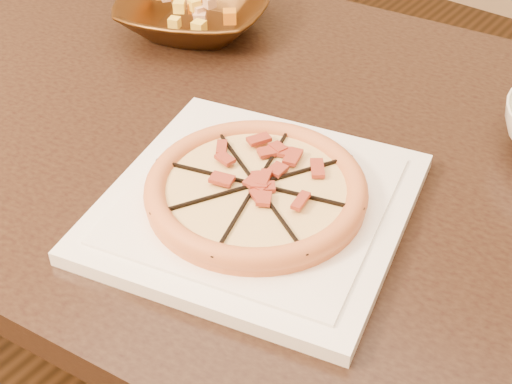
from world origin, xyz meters
TOP-DOWN VIEW (x-y plane):
  - floor at (0.00, 0.00)m, footprint 4.00×4.00m
  - dining_table at (0.12, -0.08)m, footprint 1.36×0.98m
  - plate at (0.25, -0.22)m, footprint 0.39×0.39m
  - pizza at (0.25, -0.22)m, footprint 0.25×0.25m
  - bronze_bowl at (-0.10, 0.08)m, footprint 0.31×0.31m

SIDE VIEW (x-z plane):
  - floor at x=0.00m, z-range -0.02..0.00m
  - dining_table at x=0.12m, z-range 0.26..1.01m
  - plate at x=0.25m, z-range 0.75..0.77m
  - bronze_bowl at x=-0.10m, z-range 0.75..0.81m
  - pizza at x=0.25m, z-range 0.77..0.80m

